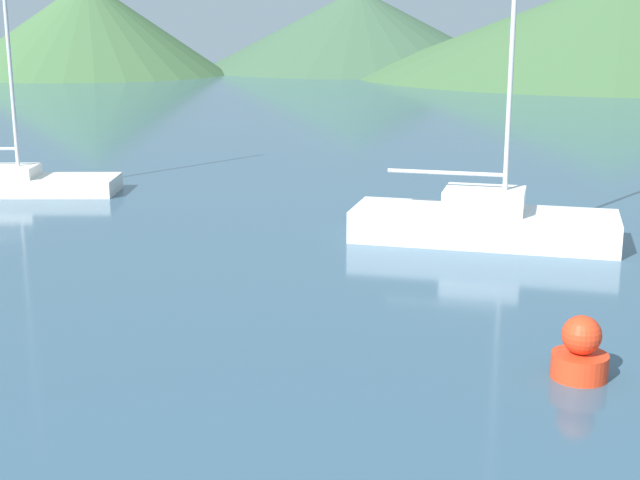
% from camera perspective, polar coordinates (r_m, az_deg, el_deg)
% --- Properties ---
extents(sailboat_inner, '(6.60, 2.92, 11.48)m').
position_cam_1_polar(sailboat_inner, '(22.15, 10.43, 1.27)').
color(sailboat_inner, white).
rests_on(sailboat_inner, ground_plane).
extents(sailboat_middle, '(7.36, 2.91, 9.04)m').
position_cam_1_polar(sailboat_middle, '(29.80, -19.65, 3.56)').
color(sailboat_middle, white).
rests_on(sailboat_middle, ground_plane).
extents(buoy_marker, '(0.86, 0.86, 0.98)m').
position_cam_1_polar(buoy_marker, '(14.11, 16.33, -6.93)').
color(buoy_marker, red).
rests_on(buoy_marker, ground_plane).
extents(hill_west, '(28.00, 28.00, 9.47)m').
position_cam_1_polar(hill_west, '(95.94, -14.56, 13.05)').
color(hill_west, '#3D6038').
rests_on(hill_west, ground_plane).
extents(hill_central, '(35.11, 35.11, 8.84)m').
position_cam_1_polar(hill_central, '(101.89, 2.45, 13.31)').
color(hill_central, '#38563D').
rests_on(hill_central, ground_plane).
extents(hill_east, '(51.86, 51.86, 9.81)m').
position_cam_1_polar(hill_east, '(93.05, 18.80, 12.86)').
color(hill_east, '#3D6038').
rests_on(hill_east, ground_plane).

